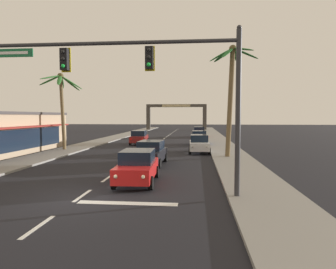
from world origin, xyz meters
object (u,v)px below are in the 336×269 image
at_px(sedan_third_in_queue, 151,152).
at_px(sedan_parked_far_kerb, 199,132).
at_px(sedan_parked_mid_kerb, 199,138).
at_px(palm_left_second, 61,95).
at_px(traffic_signal_mast, 152,75).
at_px(sedan_oncoming_far, 139,137).
at_px(palm_right_second, 231,83).
at_px(sedan_parked_nearest_kerb, 199,144).
at_px(town_gateway_arch, 176,113).
at_px(sedan_lead_at_stop_bar, 137,166).

distance_m(sedan_third_in_queue, sedan_parked_far_kerb, 28.28).
height_order(sedan_parked_mid_kerb, palm_left_second, palm_left_second).
distance_m(traffic_signal_mast, sedan_oncoming_far, 24.46).
height_order(sedan_oncoming_far, palm_left_second, palm_left_second).
height_order(sedan_oncoming_far, palm_right_second, palm_right_second).
height_order(sedan_third_in_queue, sedan_parked_nearest_kerb, same).
distance_m(palm_left_second, palm_right_second, 16.47).
bearing_deg(town_gateway_arch, sedan_parked_mid_kerb, -81.94).
bearing_deg(sedan_lead_at_stop_bar, town_gateway_arch, 91.86).
xyz_separation_m(sedan_parked_far_kerb, town_gateway_arch, (-5.33, 23.74, 3.25)).
bearing_deg(sedan_parked_nearest_kerb, sedan_parked_far_kerb, 89.55).
height_order(sedan_parked_nearest_kerb, palm_left_second, palm_left_second).
distance_m(sedan_parked_mid_kerb, sedan_parked_far_kerb, 13.15).
distance_m(traffic_signal_mast, sedan_parked_far_kerb, 36.85).
distance_m(sedan_third_in_queue, palm_left_second, 13.41).
xyz_separation_m(sedan_oncoming_far, palm_right_second, (9.73, -11.26, 5.24)).
distance_m(sedan_third_in_queue, sedan_parked_nearest_kerb, 8.08).
relative_size(sedan_parked_far_kerb, palm_left_second, 0.59).
distance_m(sedan_lead_at_stop_bar, palm_left_second, 17.53).
relative_size(sedan_third_in_queue, town_gateway_arch, 0.31).
xyz_separation_m(traffic_signal_mast, sedan_lead_at_stop_bar, (-1.19, 2.62, -4.32)).
height_order(sedan_lead_at_stop_bar, sedan_oncoming_far, same).
distance_m(traffic_signal_mast, sedan_lead_at_stop_bar, 5.19).
xyz_separation_m(traffic_signal_mast, sedan_third_in_queue, (-1.39, 8.48, -4.32)).
bearing_deg(palm_left_second, sedan_parked_mid_kerb, 28.32).
bearing_deg(sedan_parked_mid_kerb, sedan_parked_nearest_kerb, -90.45).
height_order(sedan_parked_mid_kerb, town_gateway_arch, town_gateway_arch).
relative_size(sedan_lead_at_stop_bar, sedan_parked_far_kerb, 1.00).
height_order(traffic_signal_mast, sedan_parked_far_kerb, traffic_signal_mast).
height_order(sedan_third_in_queue, palm_left_second, palm_left_second).
height_order(sedan_third_in_queue, palm_right_second, palm_right_second).
bearing_deg(sedan_parked_far_kerb, sedan_oncoming_far, -119.59).
distance_m(sedan_parked_nearest_kerb, palm_left_second, 14.31).
bearing_deg(traffic_signal_mast, palm_left_second, 125.40).
relative_size(sedan_parked_mid_kerb, town_gateway_arch, 0.31).
distance_m(palm_right_second, town_gateway_arch, 48.66).
relative_size(sedan_parked_nearest_kerb, town_gateway_arch, 0.31).
distance_m(sedan_parked_far_kerb, palm_left_second, 25.06).
relative_size(sedan_third_in_queue, sedan_parked_far_kerb, 1.00).
height_order(palm_left_second, town_gateway_arch, palm_left_second).
bearing_deg(palm_right_second, palm_left_second, 166.65).
bearing_deg(sedan_parked_mid_kerb, palm_right_second, -77.58).
distance_m(sedan_lead_at_stop_bar, town_gateway_arch, 57.77).
bearing_deg(traffic_signal_mast, sedan_third_in_queue, 99.30).
bearing_deg(sedan_third_in_queue, sedan_parked_far_kerb, 82.58).
bearing_deg(palm_left_second, sedan_parked_nearest_kerb, -1.21).
bearing_deg(sedan_lead_at_stop_bar, traffic_signal_mast, -65.62).
relative_size(traffic_signal_mast, sedan_parked_nearest_kerb, 2.48).
bearing_deg(sedan_parked_mid_kerb, sedan_parked_far_kerb, 89.55).
bearing_deg(sedan_parked_nearest_kerb, palm_right_second, -54.52).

